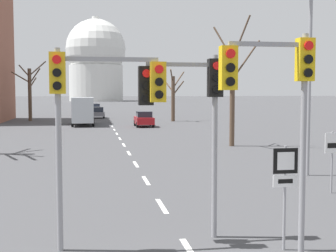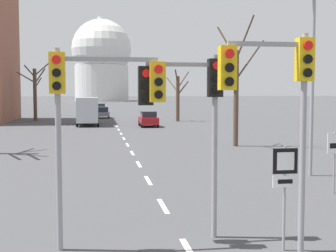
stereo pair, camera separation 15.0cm
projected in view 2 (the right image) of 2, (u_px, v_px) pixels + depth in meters
lane_stripe_0 at (190, 252)px, 10.95m from camera, size 0.16×2.00×0.01m
lane_stripe_1 at (163, 206)px, 15.39m from camera, size 0.16×2.00×0.01m
lane_stripe_2 at (148, 180)px, 19.82m from camera, size 0.16×2.00×0.01m
lane_stripe_3 at (139, 164)px, 24.26m from camera, size 0.16×2.00×0.01m
lane_stripe_4 at (132, 153)px, 28.70m from camera, size 0.16×2.00×0.01m
lane_stripe_5 at (128, 145)px, 33.13m from camera, size 0.16×2.00×0.01m
lane_stripe_6 at (124, 139)px, 37.57m from camera, size 0.16×2.00×0.01m
lane_stripe_7 at (121, 134)px, 42.01m from camera, size 0.16×2.00×0.01m
lane_stripe_8 at (119, 130)px, 46.44m from camera, size 0.16×2.00×0.01m
lane_stripe_9 at (117, 126)px, 50.88m from camera, size 0.16×2.00×0.01m
traffic_signal_near_right at (278, 88)px, 10.37m from camera, size 2.14×0.34×5.05m
traffic_signal_centre_tall at (191, 100)px, 11.74m from camera, size 2.13×0.34×4.68m
traffic_signal_near_left at (94, 97)px, 10.97m from camera, size 2.71×0.34×4.77m
route_sign_post at (285, 180)px, 10.95m from camera, size 0.60×0.08×2.49m
speed_limit_sign at (335, 152)px, 17.17m from camera, size 0.60×0.08×2.30m
street_lamp_right at (302, 60)px, 20.53m from camera, size 2.59×0.36×8.29m
sedan_near_left at (148, 119)px, 50.43m from camera, size 1.90×4.17×1.68m
sedan_near_right at (103, 113)px, 67.21m from camera, size 1.91×3.99×1.59m
sedan_mid_centre at (101, 108)px, 84.65m from camera, size 1.76×4.33×1.63m
delivery_truck at (88, 110)px, 52.36m from camera, size 2.44×7.20×3.14m
bare_tree_left_near at (35, 91)px, 60.64m from camera, size 4.44×2.55×7.78m
bare_tree_right_near at (237, 90)px, 32.09m from camera, size 3.02×3.98×8.83m
bare_tree_right_far at (178, 96)px, 59.57m from camera, size 2.91×3.78×6.61m
capitol_dome at (102, 60)px, 191.80m from camera, size 24.32×24.32×34.35m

